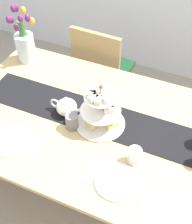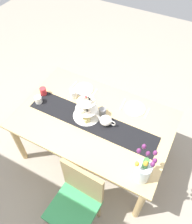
{
  "view_description": "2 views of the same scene",
  "coord_description": "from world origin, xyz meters",
  "px_view_note": "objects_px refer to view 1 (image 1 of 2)",
  "views": [
    {
      "loc": [
        0.54,
        -1.11,
        2.07
      ],
      "look_at": [
        0.04,
        0.04,
        0.76
      ],
      "focal_mm": 47.61,
      "sensor_mm": 36.0,
      "label": 1
    },
    {
      "loc": [
        -0.72,
        1.32,
        2.65
      ],
      "look_at": [
        -0.02,
        -0.02,
        0.82
      ],
      "focal_mm": 36.35,
      "sensor_mm": 36.0,
      "label": 2
    }
  ],
  "objects_px": {
    "tiered_cake_stand": "(101,111)",
    "chair_left": "(101,68)",
    "fork_right": "(91,172)",
    "tulip_vase": "(25,43)",
    "knife_right": "(143,192)",
    "dinner_plate_right": "(116,181)",
    "mug_white_text": "(134,156)",
    "dinner_plate_left": "(9,141)",
    "dining_table": "(88,129)",
    "mug_grey": "(72,121)",
    "teapot": "(66,106)",
    "knife_left": "(31,149)"
  },
  "relations": [
    {
      "from": "knife_left",
      "to": "mug_grey",
      "type": "bearing_deg",
      "value": 61.1
    },
    {
      "from": "teapot",
      "to": "knife_left",
      "type": "relative_size",
      "value": 1.4
    },
    {
      "from": "chair_left",
      "to": "dinner_plate_right",
      "type": "relative_size",
      "value": 3.96
    },
    {
      "from": "mug_grey",
      "to": "mug_white_text",
      "type": "height_order",
      "value": "mug_grey"
    },
    {
      "from": "chair_left",
      "to": "mug_white_text",
      "type": "xyz_separation_m",
      "value": [
        0.59,
        -0.95,
        0.27
      ]
    },
    {
      "from": "dinner_plate_left",
      "to": "dinner_plate_right",
      "type": "relative_size",
      "value": 1.0
    },
    {
      "from": "dining_table",
      "to": "tulip_vase",
      "type": "bearing_deg",
      "value": 150.31
    },
    {
      "from": "chair_left",
      "to": "fork_right",
      "type": "distance_m",
      "value": 1.2
    },
    {
      "from": "dinner_plate_right",
      "to": "teapot",
      "type": "bearing_deg",
      "value": 143.87
    },
    {
      "from": "mug_white_text",
      "to": "tiered_cake_stand",
      "type": "bearing_deg",
      "value": 146.56
    },
    {
      "from": "dinner_plate_right",
      "to": "mug_white_text",
      "type": "bearing_deg",
      "value": 76.0
    },
    {
      "from": "knife_right",
      "to": "mug_grey",
      "type": "distance_m",
      "value": 0.58
    },
    {
      "from": "tulip_vase",
      "to": "dinner_plate_left",
      "type": "xyz_separation_m",
      "value": [
        0.34,
        -0.73,
        -0.14
      ]
    },
    {
      "from": "tulip_vase",
      "to": "knife_right",
      "type": "distance_m",
      "value": 1.36
    },
    {
      "from": "chair_left",
      "to": "teapot",
      "type": "xyz_separation_m",
      "value": [
        0.09,
        -0.77,
        0.28
      ]
    },
    {
      "from": "teapot",
      "to": "chair_left",
      "type": "bearing_deg",
      "value": 96.54
    },
    {
      "from": "teapot",
      "to": "knife_left",
      "type": "height_order",
      "value": "teapot"
    },
    {
      "from": "dining_table",
      "to": "knife_left",
      "type": "bearing_deg",
      "value": -120.24
    },
    {
      "from": "dinner_plate_left",
      "to": "knife_right",
      "type": "xyz_separation_m",
      "value": [
        0.8,
        0.0,
        -0.0
      ]
    },
    {
      "from": "dining_table",
      "to": "fork_right",
      "type": "height_order",
      "value": "fork_right"
    },
    {
      "from": "tulip_vase",
      "to": "mug_white_text",
      "type": "distance_m",
      "value": 1.19
    },
    {
      "from": "tulip_vase",
      "to": "fork_right",
      "type": "distance_m",
      "value": 1.13
    },
    {
      "from": "fork_right",
      "to": "knife_right",
      "type": "height_order",
      "value": "same"
    },
    {
      "from": "chair_left",
      "to": "knife_right",
      "type": "distance_m",
      "value": 1.33
    },
    {
      "from": "tiered_cake_stand",
      "to": "dinner_plate_right",
      "type": "height_order",
      "value": "tiered_cake_stand"
    },
    {
      "from": "dining_table",
      "to": "dinner_plate_right",
      "type": "bearing_deg",
      "value": -46.63
    },
    {
      "from": "dinner_plate_left",
      "to": "fork_right",
      "type": "bearing_deg",
      "value": 0.0
    },
    {
      "from": "teapot",
      "to": "tulip_vase",
      "type": "height_order",
      "value": "tulip_vase"
    },
    {
      "from": "tulip_vase",
      "to": "tiered_cake_stand",
      "type": "bearing_deg",
      "value": -26.68
    },
    {
      "from": "dinner_plate_right",
      "to": "mug_grey",
      "type": "xyz_separation_m",
      "value": [
        -0.38,
        0.25,
        0.05
      ]
    },
    {
      "from": "knife_right",
      "to": "teapot",
      "type": "bearing_deg",
      "value": 150.97
    },
    {
      "from": "fork_right",
      "to": "mug_grey",
      "type": "relative_size",
      "value": 1.58
    },
    {
      "from": "tulip_vase",
      "to": "mug_white_text",
      "type": "bearing_deg",
      "value": -28.53
    },
    {
      "from": "tulip_vase",
      "to": "knife_right",
      "type": "relative_size",
      "value": 2.45
    },
    {
      "from": "teapot",
      "to": "mug_grey",
      "type": "bearing_deg",
      "value": -47.35
    },
    {
      "from": "dining_table",
      "to": "chair_left",
      "type": "relative_size",
      "value": 1.84
    },
    {
      "from": "knife_left",
      "to": "fork_right",
      "type": "height_order",
      "value": "same"
    },
    {
      "from": "knife_left",
      "to": "mug_white_text",
      "type": "bearing_deg",
      "value": 16.13
    },
    {
      "from": "dinner_plate_left",
      "to": "dining_table",
      "type": "bearing_deg",
      "value": 44.6
    },
    {
      "from": "knife_left",
      "to": "dinner_plate_right",
      "type": "distance_m",
      "value": 0.51
    },
    {
      "from": "mug_grey",
      "to": "mug_white_text",
      "type": "xyz_separation_m",
      "value": [
        0.42,
        -0.09,
        -0.0
      ]
    },
    {
      "from": "tulip_vase",
      "to": "chair_left",
      "type": "bearing_deg",
      "value": 40.36
    },
    {
      "from": "tulip_vase",
      "to": "teapot",
      "type": "bearing_deg",
      "value": -35.79
    },
    {
      "from": "dinner_plate_right",
      "to": "knife_left",
      "type": "bearing_deg",
      "value": 180.0
    },
    {
      "from": "knife_right",
      "to": "tulip_vase",
      "type": "bearing_deg",
      "value": 147.65
    },
    {
      "from": "knife_left",
      "to": "knife_right",
      "type": "height_order",
      "value": "same"
    },
    {
      "from": "mug_grey",
      "to": "fork_right",
      "type": "bearing_deg",
      "value": -46.62
    },
    {
      "from": "tiered_cake_stand",
      "to": "chair_left",
      "type": "bearing_deg",
      "value": 112.46
    },
    {
      "from": "dinner_plate_left",
      "to": "knife_right",
      "type": "distance_m",
      "value": 0.8
    },
    {
      "from": "dinner_plate_left",
      "to": "knife_right",
      "type": "relative_size",
      "value": 1.35
    }
  ]
}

